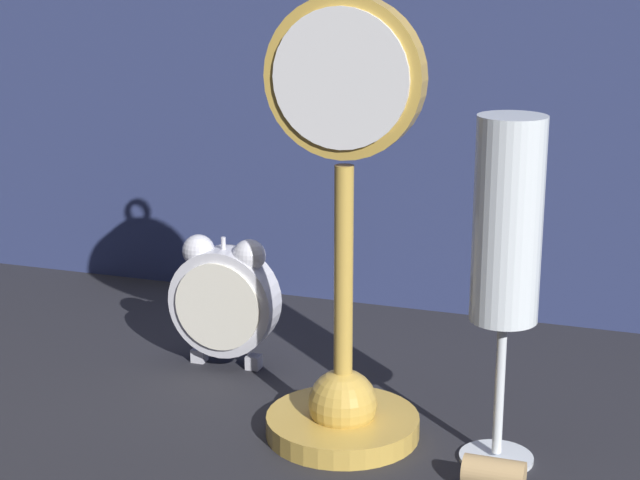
{
  "coord_description": "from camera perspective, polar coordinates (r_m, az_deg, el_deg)",
  "views": [
    {
      "loc": [
        0.26,
        -0.68,
        0.36
      ],
      "look_at": [
        0.0,
        0.08,
        0.13
      ],
      "focal_mm": 60.0,
      "sensor_mm": 36.0,
      "label": 1
    }
  ],
  "objects": [
    {
      "name": "ground_plane",
      "position": [
        0.81,
        -1.85,
        -10.67
      ],
      "size": [
        4.0,
        4.0,
        0.0
      ],
      "primitive_type": "plane",
      "color": "#232328"
    },
    {
      "name": "pocket_watch_on_stand",
      "position": [
        0.77,
        1.25,
        -1.95
      ],
      "size": [
        0.12,
        0.12,
        0.35
      ],
      "color": "gold",
      "rests_on": "ground_plane"
    },
    {
      "name": "wine_cork",
      "position": [
        0.75,
        9.25,
        -12.19
      ],
      "size": [
        0.04,
        0.02,
        0.02
      ],
      "primitive_type": "cylinder",
      "rotation": [
        0.0,
        1.57,
        0.0
      ],
      "color": "tan",
      "rests_on": "ground_plane"
    },
    {
      "name": "alarm_clock_twin_bell",
      "position": [
        0.93,
        -5.13,
        -2.97
      ],
      "size": [
        0.09,
        0.03,
        0.12
      ],
      "color": "silver",
      "rests_on": "ground_plane"
    },
    {
      "name": "champagne_flute",
      "position": [
        0.74,
        9.93,
        -0.1
      ],
      "size": [
        0.05,
        0.05,
        0.25
      ],
      "color": "silver",
      "rests_on": "ground_plane"
    }
  ]
}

